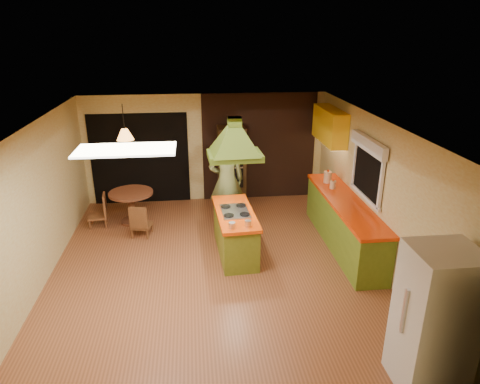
{
  "coord_description": "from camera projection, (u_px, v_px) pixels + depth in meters",
  "views": [
    {
      "loc": [
        -0.29,
        -6.35,
        3.89
      ],
      "look_at": [
        0.51,
        0.65,
        1.15
      ],
      "focal_mm": 32.0,
      "sensor_mm": 36.0,
      "label": 1
    }
  ],
  "objects": [
    {
      "name": "ground",
      "position": [
        215.0,
        269.0,
        7.32
      ],
      "size": [
        6.5,
        6.5,
        0.0
      ],
      "primitive_type": "plane",
      "color": "brown",
      "rests_on": "ground"
    },
    {
      "name": "room_walls",
      "position": [
        213.0,
        202.0,
        6.86
      ],
      "size": [
        5.5,
        6.5,
        6.5
      ],
      "color": "beige",
      "rests_on": "ground"
    },
    {
      "name": "ceiling_plane",
      "position": [
        211.0,
        125.0,
        6.41
      ],
      "size": [
        6.5,
        6.5,
        0.0
      ],
      "primitive_type": "plane",
      "rotation": [
        3.14,
        0.0,
        0.0
      ],
      "color": "silver",
      "rests_on": "room_walls"
    },
    {
      "name": "brick_panel",
      "position": [
        259.0,
        147.0,
        9.99
      ],
      "size": [
        2.64,
        0.03,
        2.5
      ],
      "primitive_type": "cube",
      "color": "#381E14",
      "rests_on": "ground"
    },
    {
      "name": "nook_opening",
      "position": [
        140.0,
        159.0,
        9.77
      ],
      "size": [
        2.2,
        0.03,
        2.1
      ],
      "primitive_type": "cube",
      "color": "black",
      "rests_on": "ground"
    },
    {
      "name": "right_counter",
      "position": [
        344.0,
        223.0,
        7.96
      ],
      "size": [
        0.62,
        3.05,
        0.92
      ],
      "color": "olive",
      "rests_on": "ground"
    },
    {
      "name": "upper_cabinets",
      "position": [
        330.0,
        126.0,
        8.92
      ],
      "size": [
        0.34,
        1.4,
        0.7
      ],
      "primitive_type": "cube",
      "color": "yellow",
      "rests_on": "room_walls"
    },
    {
      "name": "window_right",
      "position": [
        368.0,
        158.0,
        7.33
      ],
      "size": [
        0.12,
        1.35,
        1.06
      ],
      "color": "black",
      "rests_on": "room_walls"
    },
    {
      "name": "fluor_panel",
      "position": [
        126.0,
        150.0,
        5.19
      ],
      "size": [
        1.2,
        0.6,
        0.03
      ],
      "primitive_type": "cube",
      "color": "white",
      "rests_on": "ceiling_plane"
    },
    {
      "name": "kitchen_island",
      "position": [
        235.0,
        232.0,
        7.72
      ],
      "size": [
        0.74,
        1.66,
        0.84
      ],
      "rotation": [
        0.0,
        0.0,
        0.05
      ],
      "color": "olive",
      "rests_on": "ground"
    },
    {
      "name": "range_hood",
      "position": [
        235.0,
        132.0,
        7.05
      ],
      "size": [
        0.93,
        0.69,
        0.78
      ],
      "rotation": [
        0.0,
        0.0,
        0.04
      ],
      "color": "#4E691A",
      "rests_on": "ceiling_plane"
    },
    {
      "name": "man",
      "position": [
        227.0,
        181.0,
        8.58
      ],
      "size": [
        0.79,
        0.58,
        1.98
      ],
      "primitive_type": "imported",
      "rotation": [
        0.0,
        0.0,
        3.3
      ],
      "color": "#565F32",
      "rests_on": "ground"
    },
    {
      "name": "refrigerator",
      "position": [
        435.0,
        320.0,
        4.7
      ],
      "size": [
        0.72,
        0.68,
        1.74
      ],
      "primitive_type": "cube",
      "rotation": [
        0.0,
        0.0,
        -0.0
      ],
      "color": "silver",
      "rests_on": "ground"
    },
    {
      "name": "wall_oven",
      "position": [
        232.0,
        166.0,
        9.78
      ],
      "size": [
        0.62,
        0.62,
        1.8
      ],
      "rotation": [
        0.0,
        0.0,
        0.04
      ],
      "color": "#412C15",
      "rests_on": "ground"
    },
    {
      "name": "dining_table",
      "position": [
        132.0,
        201.0,
        8.92
      ],
      "size": [
        0.91,
        0.91,
        0.69
      ],
      "rotation": [
        0.0,
        0.0,
        -0.19
      ],
      "color": "brown",
      "rests_on": "ground"
    },
    {
      "name": "chair_left",
      "position": [
        97.0,
        211.0,
        8.8
      ],
      "size": [
        0.42,
        0.42,
        0.68
      ],
      "primitive_type": null,
      "rotation": [
        0.0,
        0.0,
        -1.45
      ],
      "color": "brown",
      "rests_on": "ground"
    },
    {
      "name": "chair_near",
      "position": [
        141.0,
        220.0,
        8.39
      ],
      "size": [
        0.44,
        0.44,
        0.67
      ],
      "primitive_type": null,
      "rotation": [
        0.0,
        0.0,
        2.93
      ],
      "color": "brown",
      "rests_on": "ground"
    },
    {
      "name": "pendant_lamp",
      "position": [
        125.0,
        134.0,
        8.4
      ],
      "size": [
        0.4,
        0.4,
        0.22
      ],
      "primitive_type": "cone",
      "rotation": [
        0.0,
        0.0,
        -0.21
      ],
      "color": "#FF9E3F",
      "rests_on": "ceiling_plane"
    },
    {
      "name": "canister_large",
      "position": [
        328.0,
        177.0,
        8.65
      ],
      "size": [
        0.2,
        0.2,
        0.23
      ],
      "primitive_type": "cylinder",
      "rotation": [
        0.0,
        0.0,
        0.38
      ],
      "color": "beige",
      "rests_on": "right_counter"
    },
    {
      "name": "canister_medium",
      "position": [
        327.0,
        178.0,
        8.7
      ],
      "size": [
        0.15,
        0.15,
        0.17
      ],
      "primitive_type": "cylinder",
      "rotation": [
        0.0,
        0.0,
        -0.21
      ],
      "color": "#FFF4CD",
      "rests_on": "right_counter"
    },
    {
      "name": "canister_small",
      "position": [
        333.0,
        185.0,
        8.34
      ],
      "size": [
        0.13,
        0.13,
        0.16
      ],
      "primitive_type": "cylinder",
      "rotation": [
        0.0,
        0.0,
        -0.13
      ],
      "color": "beige",
      "rests_on": "right_counter"
    }
  ]
}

